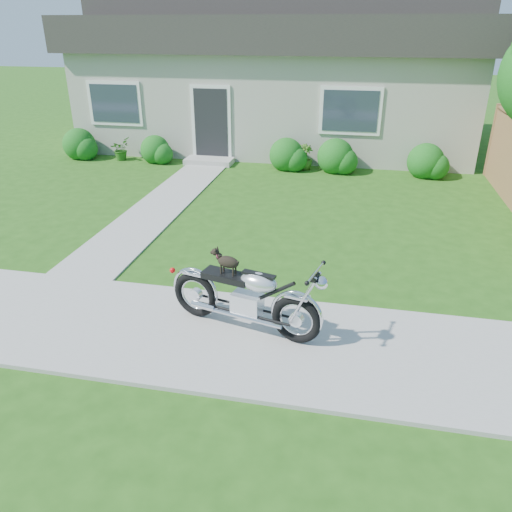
% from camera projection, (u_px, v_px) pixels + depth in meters
% --- Properties ---
extents(ground, '(80.00, 80.00, 0.00)m').
position_uv_depth(ground, '(136.00, 326.00, 6.90)').
color(ground, '#235114').
rests_on(ground, ground).
extents(sidewalk, '(24.00, 2.20, 0.04)m').
position_uv_depth(sidewalk, '(136.00, 324.00, 6.89)').
color(sidewalk, '#9E9B93').
rests_on(sidewalk, ground).
extents(walkway, '(1.20, 8.00, 0.03)m').
position_uv_depth(walkway, '(165.00, 202.00, 11.60)').
color(walkway, '#9E9B93').
rests_on(walkway, ground).
extents(house, '(12.60, 7.03, 4.50)m').
position_uv_depth(house, '(279.00, 77.00, 16.62)').
color(house, '#B1AC9F').
rests_on(house, ground).
extents(shrub_row, '(11.19, 1.01, 1.01)m').
position_uv_depth(shrub_row, '(257.00, 153.00, 14.27)').
color(shrub_row, '#185C18').
rests_on(shrub_row, ground).
extents(potted_plant_left, '(0.54, 0.62, 0.66)m').
position_uv_depth(potted_plant_left, '(120.00, 149.00, 15.13)').
color(potted_plant_left, '#265D18').
rests_on(potted_plant_left, ground).
extents(potted_plant_right, '(0.56, 0.56, 0.72)m').
position_uv_depth(potted_plant_right, '(306.00, 157.00, 14.08)').
color(potted_plant_right, '#345F1A').
rests_on(potted_plant_right, ground).
extents(motorcycle_with_dog, '(2.19, 0.83, 1.11)m').
position_uv_depth(motorcycle_with_dog, '(247.00, 297.00, 6.55)').
color(motorcycle_with_dog, black).
rests_on(motorcycle_with_dog, sidewalk).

